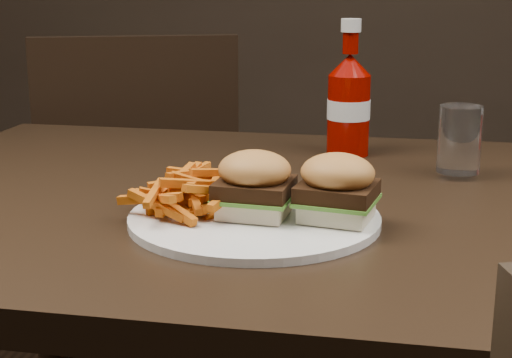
% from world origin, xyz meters
% --- Properties ---
extents(dining_table, '(1.20, 0.80, 0.04)m').
position_xyz_m(dining_table, '(0.00, 0.00, 0.73)').
color(dining_table, black).
rests_on(dining_table, ground).
extents(chair_far, '(0.57, 0.57, 0.04)m').
position_xyz_m(chair_far, '(-0.50, 0.75, 0.43)').
color(chair_far, black).
rests_on(chair_far, ground).
extents(plate, '(0.29, 0.29, 0.01)m').
position_xyz_m(plate, '(-0.04, -0.12, 0.76)').
color(plate, white).
rests_on(plate, dining_table).
extents(sandwich_half_a, '(0.08, 0.08, 0.02)m').
position_xyz_m(sandwich_half_a, '(-0.04, -0.13, 0.77)').
color(sandwich_half_a, beige).
rests_on(sandwich_half_a, plate).
extents(sandwich_half_b, '(0.09, 0.08, 0.02)m').
position_xyz_m(sandwich_half_b, '(0.06, -0.12, 0.77)').
color(sandwich_half_b, beige).
rests_on(sandwich_half_b, plate).
extents(fries_pile, '(0.12, 0.12, 0.05)m').
position_xyz_m(fries_pile, '(-0.11, -0.12, 0.78)').
color(fries_pile, '#CA4216').
rests_on(fries_pile, plate).
extents(ketchup_bottle, '(0.07, 0.07, 0.13)m').
position_xyz_m(ketchup_bottle, '(0.04, 0.26, 0.81)').
color(ketchup_bottle, '#7D0600').
rests_on(ketchup_bottle, dining_table).
extents(tumbler, '(0.08, 0.08, 0.09)m').
position_xyz_m(tumbler, '(0.20, 0.14, 0.81)').
color(tumbler, white).
rests_on(tumbler, dining_table).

